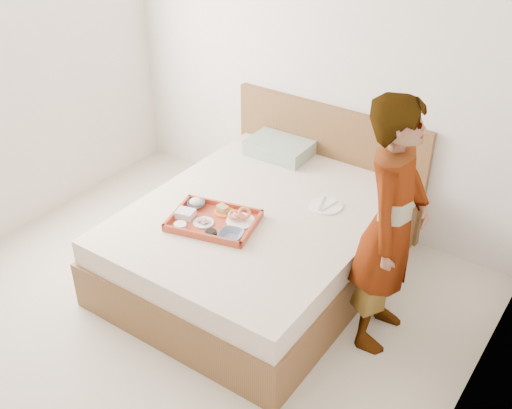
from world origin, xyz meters
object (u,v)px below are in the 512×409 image
at_px(bed, 258,242).
at_px(person, 391,227).
at_px(dinner_plate, 326,206).
at_px(tray, 214,220).

bearing_deg(bed, person, -4.08).
relative_size(dinner_plate, person, 0.14).
bearing_deg(bed, dinner_plate, 40.93).
bearing_deg(bed, tray, -117.13).
height_order(tray, dinner_plate, tray).
height_order(bed, tray, tray).
xyz_separation_m(tray, dinner_plate, (0.51, 0.61, -0.02)).
relative_size(tray, dinner_plate, 2.45).
height_order(dinner_plate, person, person).
distance_m(dinner_plate, person, 0.78).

